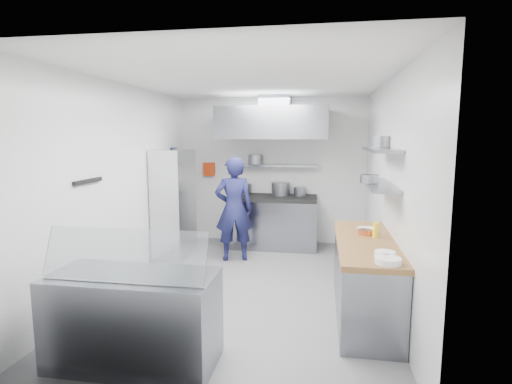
% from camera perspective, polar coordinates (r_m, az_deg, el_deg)
% --- Properties ---
extents(floor, '(5.00, 5.00, 0.00)m').
position_cam_1_polar(floor, '(5.70, -1.01, -13.41)').
color(floor, '#5A5A5D').
rests_on(floor, ground).
extents(ceiling, '(5.00, 5.00, 0.00)m').
position_cam_1_polar(ceiling, '(5.35, -1.09, 15.74)').
color(ceiling, silver).
rests_on(ceiling, wall_back).
extents(wall_back, '(3.60, 2.80, 0.02)m').
position_cam_1_polar(wall_back, '(7.80, 2.28, 3.03)').
color(wall_back, white).
rests_on(wall_back, floor).
extents(wall_front, '(3.60, 2.80, 0.02)m').
position_cam_1_polar(wall_front, '(2.96, -9.88, -5.49)').
color(wall_front, white).
rests_on(wall_front, floor).
extents(wall_left, '(2.80, 5.00, 0.02)m').
position_cam_1_polar(wall_left, '(5.94, -18.39, 1.03)').
color(wall_left, white).
rests_on(wall_left, floor).
extents(wall_right, '(2.80, 5.00, 0.02)m').
position_cam_1_polar(wall_right, '(5.33, 18.37, 0.25)').
color(wall_right, white).
rests_on(wall_right, floor).
extents(gas_range, '(1.60, 0.80, 0.90)m').
position_cam_1_polar(gas_range, '(7.54, 2.62, -4.45)').
color(gas_range, gray).
rests_on(gas_range, floor).
extents(cooktop, '(1.57, 0.78, 0.06)m').
position_cam_1_polar(cooktop, '(7.45, 2.64, -0.85)').
color(cooktop, black).
rests_on(cooktop, gas_range).
extents(stock_pot_left, '(0.30, 0.30, 0.20)m').
position_cam_1_polar(stock_pot_left, '(7.77, -1.72, 0.49)').
color(stock_pot_left, slate).
rests_on(stock_pot_left, cooktop).
extents(stock_pot_mid, '(0.35, 0.35, 0.24)m').
position_cam_1_polar(stock_pot_mid, '(7.59, 3.53, 0.46)').
color(stock_pot_mid, slate).
rests_on(stock_pot_mid, cooktop).
extents(stock_pot_right, '(0.23, 0.23, 0.16)m').
position_cam_1_polar(stock_pot_right, '(7.56, 6.31, 0.08)').
color(stock_pot_right, slate).
rests_on(stock_pot_right, cooktop).
extents(over_range_shelf, '(1.60, 0.30, 0.04)m').
position_cam_1_polar(over_range_shelf, '(7.62, 2.88, 3.82)').
color(over_range_shelf, gray).
rests_on(over_range_shelf, wall_back).
extents(shelf_pot_a, '(0.29, 0.29, 0.18)m').
position_cam_1_polar(shelf_pot_a, '(7.76, -0.05, 4.71)').
color(shelf_pot_a, slate).
rests_on(shelf_pot_a, over_range_shelf).
extents(extractor_hood, '(1.90, 1.15, 0.55)m').
position_cam_1_polar(extractor_hood, '(7.19, 2.54, 9.78)').
color(extractor_hood, gray).
rests_on(extractor_hood, wall_back).
extents(hood_duct, '(0.55, 0.55, 0.24)m').
position_cam_1_polar(hood_duct, '(7.44, 2.78, 12.66)').
color(hood_duct, slate).
rests_on(hood_duct, extractor_hood).
extents(red_firebox, '(0.22, 0.10, 0.26)m').
position_cam_1_polar(red_firebox, '(7.99, -6.72, 3.25)').
color(red_firebox, red).
rests_on(red_firebox, wall_back).
extents(chef, '(0.73, 0.58, 1.74)m').
position_cam_1_polar(chef, '(6.67, -3.17, -2.44)').
color(chef, '#151741').
rests_on(chef, floor).
extents(wire_rack, '(0.50, 0.90, 1.85)m').
position_cam_1_polar(wire_rack, '(7.00, -11.62, -1.64)').
color(wire_rack, silver).
rests_on(wire_rack, floor).
extents(rack_bin_a, '(0.15, 0.19, 0.17)m').
position_cam_1_polar(rack_bin_a, '(6.75, -12.49, -3.11)').
color(rack_bin_a, white).
rests_on(rack_bin_a, wire_rack).
extents(rack_bin_b, '(0.14, 0.18, 0.16)m').
position_cam_1_polar(rack_bin_b, '(7.04, -11.41, 1.51)').
color(rack_bin_b, yellow).
rests_on(rack_bin_b, wire_rack).
extents(rack_jar, '(0.12, 0.12, 0.18)m').
position_cam_1_polar(rack_jar, '(6.81, -11.67, 5.51)').
color(rack_jar, black).
rests_on(rack_jar, wire_rack).
extents(knife_strip, '(0.04, 0.55, 0.05)m').
position_cam_1_polar(knife_strip, '(5.14, -22.88, 1.44)').
color(knife_strip, black).
rests_on(knife_strip, wall_left).
extents(prep_counter_base, '(0.62, 2.00, 0.84)m').
position_cam_1_polar(prep_counter_base, '(4.93, 15.19, -11.97)').
color(prep_counter_base, gray).
rests_on(prep_counter_base, floor).
extents(prep_counter_top, '(0.65, 2.04, 0.06)m').
position_cam_1_polar(prep_counter_top, '(4.80, 15.39, -6.91)').
color(prep_counter_top, olive).
rests_on(prep_counter_top, prep_counter_base).
extents(plate_stack_a, '(0.24, 0.24, 0.06)m').
position_cam_1_polar(plate_stack_a, '(3.97, 18.35, -9.29)').
color(plate_stack_a, white).
rests_on(plate_stack_a, prep_counter_top).
extents(plate_stack_b, '(0.20, 0.20, 0.06)m').
position_cam_1_polar(plate_stack_b, '(4.16, 17.93, -8.49)').
color(plate_stack_b, white).
rests_on(plate_stack_b, prep_counter_top).
extents(copper_pan, '(0.18, 0.18, 0.06)m').
position_cam_1_polar(copper_pan, '(5.01, 15.36, -5.56)').
color(copper_pan, '#D8623D').
rests_on(copper_pan, prep_counter_top).
extents(squeeze_bottle, '(0.07, 0.07, 0.18)m').
position_cam_1_polar(squeeze_bottle, '(4.90, 16.70, -5.21)').
color(squeeze_bottle, yellow).
rests_on(squeeze_bottle, prep_counter_top).
extents(mixing_bowl, '(0.24, 0.24, 0.06)m').
position_cam_1_polar(mixing_bowl, '(5.11, 15.48, -5.32)').
color(mixing_bowl, white).
rests_on(mixing_bowl, prep_counter_top).
extents(wall_shelf_lower, '(0.30, 1.30, 0.04)m').
position_cam_1_polar(wall_shelf_lower, '(4.99, 17.13, 0.97)').
color(wall_shelf_lower, gray).
rests_on(wall_shelf_lower, wall_right).
extents(wall_shelf_upper, '(0.30, 1.30, 0.04)m').
position_cam_1_polar(wall_shelf_upper, '(4.96, 17.34, 5.79)').
color(wall_shelf_upper, gray).
rests_on(wall_shelf_upper, wall_right).
extents(shelf_pot_c, '(0.22, 0.22, 0.10)m').
position_cam_1_polar(shelf_pot_c, '(5.00, 15.90, 1.84)').
color(shelf_pot_c, slate).
rests_on(shelf_pot_c, wall_shelf_lower).
extents(shelf_pot_d, '(0.28, 0.28, 0.14)m').
position_cam_1_polar(shelf_pot_d, '(5.40, 17.52, 6.89)').
color(shelf_pot_d, slate).
rests_on(shelf_pot_d, wall_shelf_upper).
extents(display_case, '(1.50, 0.70, 0.85)m').
position_cam_1_polar(display_case, '(3.98, -17.03, -16.98)').
color(display_case, gray).
rests_on(display_case, floor).
extents(display_glass, '(1.47, 0.19, 0.42)m').
position_cam_1_polar(display_glass, '(3.66, -18.29, -8.51)').
color(display_glass, silver).
rests_on(display_glass, display_case).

